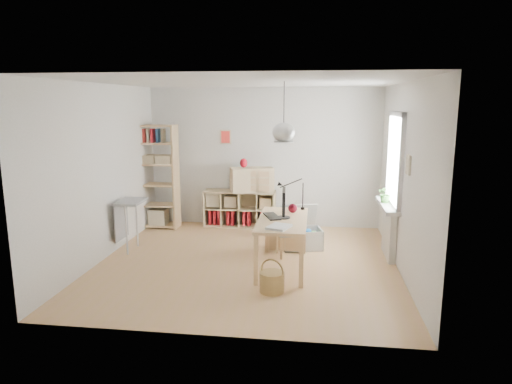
# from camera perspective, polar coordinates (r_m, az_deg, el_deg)

# --- Properties ---
(ground) EXTENTS (4.50, 4.50, 0.00)m
(ground) POSITION_cam_1_polar(r_m,az_deg,el_deg) (7.07, -1.13, -8.83)
(ground) COLOR tan
(ground) RESTS_ON ground
(room_shell) EXTENTS (4.50, 4.50, 4.50)m
(room_shell) POSITION_cam_1_polar(r_m,az_deg,el_deg) (6.45, 3.48, 7.44)
(room_shell) COLOR silver
(room_shell) RESTS_ON ground
(window_unit) EXTENTS (0.07, 1.16, 1.46)m
(window_unit) POSITION_cam_1_polar(r_m,az_deg,el_deg) (7.33, 17.07, 3.87)
(window_unit) COLOR white
(window_unit) RESTS_ON ground
(radiator) EXTENTS (0.10, 0.80, 0.80)m
(radiator) POSITION_cam_1_polar(r_m,az_deg,el_deg) (7.54, 16.31, -4.81)
(radiator) COLOR silver
(radiator) RESTS_ON ground
(windowsill) EXTENTS (0.22, 1.20, 0.06)m
(windowsill) POSITION_cam_1_polar(r_m,az_deg,el_deg) (7.43, 16.11, -1.61)
(windowsill) COLOR silver
(windowsill) RESTS_ON radiator
(desk) EXTENTS (0.70, 1.50, 0.75)m
(desk) POSITION_cam_1_polar(r_m,az_deg,el_deg) (6.67, 3.34, -4.15)
(desk) COLOR #D9BA7D
(desk) RESTS_ON ground
(cube_shelf) EXTENTS (1.40, 0.38, 0.72)m
(cube_shelf) POSITION_cam_1_polar(r_m,az_deg,el_deg) (9.03, -2.14, -2.42)
(cube_shelf) COLOR #CFB088
(cube_shelf) RESTS_ON ground
(tall_bookshelf) EXTENTS (0.80, 0.38, 2.00)m
(tall_bookshelf) POSITION_cam_1_polar(r_m,az_deg,el_deg) (9.00, -12.36, 2.41)
(tall_bookshelf) COLOR #D9BA7D
(tall_bookshelf) RESTS_ON ground
(side_table) EXTENTS (0.40, 0.55, 0.85)m
(side_table) POSITION_cam_1_polar(r_m,az_deg,el_deg) (7.76, -15.82, -2.30)
(side_table) COLOR gray
(side_table) RESTS_ON ground
(chair) EXTENTS (0.45, 0.45, 0.74)m
(chair) POSITION_cam_1_polar(r_m,az_deg,el_deg) (7.32, 4.03, -4.70)
(chair) COLOR gray
(chair) RESTS_ON ground
(wicker_basket) EXTENTS (0.32, 0.32, 0.45)m
(wicker_basket) POSITION_cam_1_polar(r_m,az_deg,el_deg) (6.00, 2.01, -11.07)
(wicker_basket) COLOR olive
(wicker_basket) RESTS_ON ground
(storage_chest) EXTENTS (0.79, 0.86, 0.69)m
(storage_chest) POSITION_cam_1_polar(r_m,az_deg,el_deg) (7.79, 5.74, -5.25)
(storage_chest) COLOR silver
(storage_chest) RESTS_ON ground
(monitor) EXTENTS (0.19, 0.49, 0.42)m
(monitor) POSITION_cam_1_polar(r_m,az_deg,el_deg) (6.65, 3.50, -1.28)
(monitor) COLOR black
(monitor) RESTS_ON desk
(keyboard) EXTENTS (0.31, 0.47, 0.02)m
(keyboard) POSITION_cam_1_polar(r_m,az_deg,el_deg) (6.75, 2.01, -3.04)
(keyboard) COLOR black
(keyboard) RESTS_ON desk
(task_lamp) EXTENTS (0.43, 0.16, 0.46)m
(task_lamp) POSITION_cam_1_polar(r_m,az_deg,el_deg) (7.14, 4.20, 0.18)
(task_lamp) COLOR black
(task_lamp) RESTS_ON desk
(yarn_ball) EXTENTS (0.14, 0.14, 0.14)m
(yarn_ball) POSITION_cam_1_polar(r_m,az_deg,el_deg) (7.01, 4.61, -2.04)
(yarn_ball) COLOR #4D0A16
(yarn_ball) RESTS_ON desk
(paper_tray) EXTENTS (0.36, 0.40, 0.03)m
(paper_tray) POSITION_cam_1_polar(r_m,az_deg,el_deg) (6.17, 2.90, -4.37)
(paper_tray) COLOR silver
(paper_tray) RESTS_ON desk
(drawer_chest) EXTENTS (0.88, 0.62, 0.46)m
(drawer_chest) POSITION_cam_1_polar(r_m,az_deg,el_deg) (8.82, -0.52, 1.58)
(drawer_chest) COLOR #CFB088
(drawer_chest) RESTS_ON cube_shelf
(red_vase) EXTENTS (0.15, 0.15, 0.18)m
(red_vase) POSITION_cam_1_polar(r_m,az_deg,el_deg) (8.79, -1.56, 3.65)
(red_vase) COLOR maroon
(red_vase) RESTS_ON drawer_chest
(potted_plant) EXTENTS (0.28, 0.25, 0.28)m
(potted_plant) POSITION_cam_1_polar(r_m,az_deg,el_deg) (7.47, 15.94, -0.19)
(potted_plant) COLOR #326827
(potted_plant) RESTS_ON windowsill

